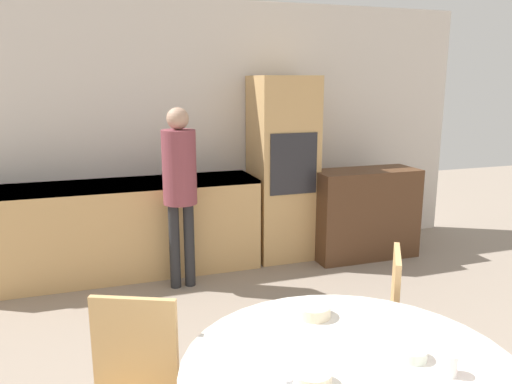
{
  "coord_description": "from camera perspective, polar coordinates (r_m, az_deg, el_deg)",
  "views": [
    {
      "loc": [
        -1.06,
        -0.4,
        1.81
      ],
      "look_at": [
        -0.05,
        2.56,
        1.12
      ],
      "focal_mm": 35.0,
      "sensor_mm": 36.0,
      "label": 1
    }
  ],
  "objects": [
    {
      "name": "wall_back",
      "position": [
        5.17,
        -6.9,
        6.8
      ],
      "size": [
        6.04,
        0.05,
        2.6
      ],
      "color": "silver",
      "rests_on": "ground_plane"
    },
    {
      "name": "bowl_far",
      "position": [
        2.35,
        6.54,
        -13.32
      ],
      "size": [
        0.16,
        0.16,
        0.05
      ],
      "color": "beige",
      "rests_on": "dining_table"
    },
    {
      "name": "person_standing",
      "position": [
        4.35,
        -8.72,
        1.65
      ],
      "size": [
        0.29,
        0.29,
        1.6
      ],
      "color": "#262628",
      "rests_on": "ground_plane"
    },
    {
      "name": "oven_unit",
      "position": [
        5.14,
        3.04,
        2.7
      ],
      "size": [
        0.61,
        0.59,
        1.86
      ],
      "color": "tan",
      "rests_on": "ground_plane"
    },
    {
      "name": "kitchen_counter",
      "position": [
        4.89,
        -15.55,
        -3.99
      ],
      "size": [
        2.65,
        0.6,
        0.89
      ],
      "color": "tan",
      "rests_on": "ground_plane"
    },
    {
      "name": "bowl_centre",
      "position": [
        1.88,
        6.44,
        -20.37
      ],
      "size": [
        0.14,
        0.14,
        0.05
      ],
      "color": "beige",
      "rests_on": "dining_table"
    },
    {
      "name": "cup",
      "position": [
        2.04,
        21.12,
        -17.89
      ],
      "size": [
        0.07,
        0.07,
        0.08
      ],
      "color": "white",
      "rests_on": "dining_table"
    },
    {
      "name": "sideboard",
      "position": [
        5.32,
        12.27,
        -2.41
      ],
      "size": [
        1.09,
        0.45,
        0.92
      ],
      "color": "#51331E",
      "rests_on": "ground_plane"
    },
    {
      "name": "bowl_near",
      "position": [
        2.11,
        17.36,
        -17.19
      ],
      "size": [
        0.12,
        0.12,
        0.04
      ],
      "color": "silver",
      "rests_on": "dining_table"
    },
    {
      "name": "chair_far_right",
      "position": [
        2.93,
        13.52,
        -14.07
      ],
      "size": [
        0.55,
        0.55,
        0.92
      ],
      "rotation": [
        0.0,
        0.0,
        4.14
      ],
      "color": "tan",
      "rests_on": "ground_plane"
    }
  ]
}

